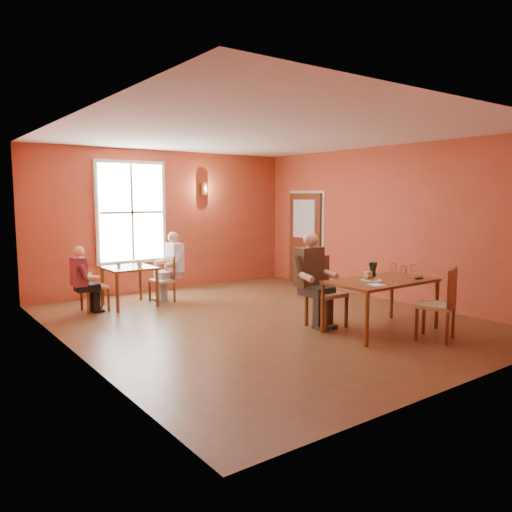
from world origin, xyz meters
TOP-DOWN VIEW (x-y plane):
  - ground at (0.00, 0.00)m, footprint 6.00×7.00m
  - wall_back at (0.00, 3.50)m, footprint 6.00×0.04m
  - wall_front at (0.00, -3.50)m, footprint 6.00×0.04m
  - wall_left at (-3.00, 0.00)m, footprint 0.04×7.00m
  - wall_right at (3.00, 0.00)m, footprint 0.04×7.00m
  - ceiling at (0.00, 0.00)m, footprint 6.00×7.00m
  - window at (-0.80, 3.45)m, footprint 1.36×0.10m
  - door at (2.94, 2.30)m, footprint 0.12×1.04m
  - wall_sconce at (0.90, 3.40)m, footprint 0.16×0.16m
  - main_table at (1.07, -1.53)m, footprint 1.66×0.94m
  - chair_diner_main at (0.57, -0.88)m, footprint 0.48×0.48m
  - diner_main at (0.57, -0.91)m, footprint 0.57×0.57m
  - chair_empty at (1.33, -2.30)m, footprint 0.59×0.59m
  - plate_food at (0.84, -1.54)m, footprint 0.36×0.36m
  - sandwich at (0.87, -1.45)m, footprint 0.11×0.10m
  - goblet_a at (1.51, -1.40)m, footprint 0.11×0.11m
  - goblet_b at (1.65, -1.66)m, footprint 0.09×0.09m
  - goblet_c at (1.36, -1.71)m, footprint 0.11×0.11m
  - menu_stand at (1.22, -1.23)m, footprint 0.14×0.09m
  - knife at (1.01, -1.78)m, footprint 0.19×0.13m
  - napkin at (0.65, -1.78)m, footprint 0.23×0.23m
  - sunglasses at (1.60, -1.80)m, footprint 0.15×0.05m
  - second_table at (-1.33, 2.34)m, footprint 0.83×0.83m
  - chair_diner_white at (-0.68, 2.34)m, footprint 0.39×0.39m
  - diner_white at (-0.65, 2.34)m, footprint 0.52×0.52m
  - chair_diner_maroon at (-1.98, 2.34)m, footprint 0.40×0.40m
  - diner_maroon at (-2.01, 2.34)m, footprint 0.46×0.46m
  - cup_a at (-1.17, 2.25)m, footprint 0.13×0.13m
  - cup_b at (-1.48, 2.47)m, footprint 0.11×0.11m

SIDE VIEW (x-z plane):
  - ground at x=0.00m, z-range -0.01..0.01m
  - second_table at x=-1.33m, z-range 0.00..0.74m
  - main_table at x=1.07m, z-range 0.00..0.78m
  - chair_diner_white at x=-0.68m, z-range 0.00..0.88m
  - chair_diner_maroon at x=-1.98m, z-range 0.00..0.90m
  - chair_empty at x=1.33m, z-range 0.00..1.03m
  - chair_diner_main at x=0.57m, z-range 0.00..1.09m
  - diner_maroon at x=-2.01m, z-range 0.00..1.14m
  - diner_white at x=-0.65m, z-range 0.00..1.29m
  - diner_main at x=0.57m, z-range 0.00..1.43m
  - cup_b at x=-1.48m, z-range 0.74..0.82m
  - cup_a at x=-1.17m, z-range 0.74..0.82m
  - knife at x=1.01m, z-range 0.78..0.78m
  - napkin at x=0.65m, z-range 0.78..0.79m
  - sunglasses at x=1.60m, z-range 0.78..0.80m
  - plate_food at x=0.84m, z-range 0.78..0.82m
  - sandwich at x=0.87m, z-range 0.78..0.90m
  - goblet_b at x=1.65m, z-range 0.78..1.00m
  - goblet_a at x=1.51m, z-range 0.78..1.00m
  - goblet_c at x=1.36m, z-range 0.78..1.00m
  - menu_stand at x=1.22m, z-range 0.78..1.00m
  - door at x=2.94m, z-range 0.00..2.10m
  - wall_back at x=0.00m, z-range 0.00..3.00m
  - wall_front at x=0.00m, z-range 0.00..3.00m
  - wall_left at x=-3.00m, z-range 0.00..3.00m
  - wall_right at x=3.00m, z-range 0.00..3.00m
  - window at x=-0.80m, z-range 0.72..2.68m
  - wall_sconce at x=0.90m, z-range 2.06..2.34m
  - ceiling at x=0.00m, z-range 2.98..3.02m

